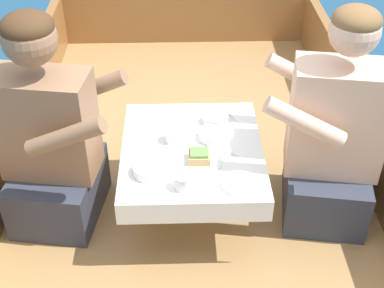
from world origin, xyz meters
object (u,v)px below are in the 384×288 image
at_px(sandwich, 199,156).
at_px(coffee_cup_port, 184,181).
at_px(person_port, 51,141).
at_px(coffee_cup_starboard, 174,135).
at_px(person_starboard, 332,139).

relative_size(sandwich, coffee_cup_port, 0.89).
height_order(person_port, coffee_cup_starboard, person_port).
bearing_deg(sandwich, person_port, 171.02).
xyz_separation_m(person_port, coffee_cup_starboard, (0.53, 0.06, -0.02)).
distance_m(person_port, person_starboard, 1.22).
xyz_separation_m(coffee_cup_port, coffee_cup_starboard, (-0.04, 0.31, 0.00)).
bearing_deg(person_port, coffee_cup_port, -15.60).
relative_size(person_port, coffee_cup_port, 9.54).
bearing_deg(coffee_cup_starboard, person_port, -174.00).
height_order(person_port, person_starboard, person_starboard).
bearing_deg(coffee_cup_port, person_port, 155.58).
height_order(coffee_cup_port, coffee_cup_starboard, coffee_cup_starboard).
relative_size(person_port, sandwich, 10.67).
bearing_deg(coffee_cup_starboard, coffee_cup_port, -82.79).
bearing_deg(person_starboard, coffee_cup_port, 30.07).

